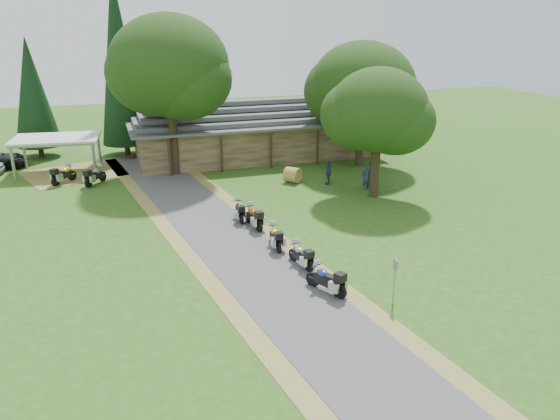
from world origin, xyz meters
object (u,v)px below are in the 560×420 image
object	(u,v)px
lodge	(255,127)
motorcycle_row_d	(254,216)
motorcycle_row_c	(275,236)
motorcycle_carport_a	(63,174)
hay_bale	(293,175)
motorcycle_row_b	(301,255)
motorcycle_row_a	(326,278)
motorcycle_carport_b	(95,175)
carport	(58,155)
motorcycle_row_e	(239,210)

from	to	relation	value
lodge	motorcycle_row_d	xyz separation A→B (m)	(-4.90, -16.82, -1.76)
motorcycle_row_c	motorcycle_carport_a	bearing A→B (deg)	38.19
motorcycle_row_c	hay_bale	bearing A→B (deg)	-19.96
motorcycle_row_d	motorcycle_row_b	bearing A→B (deg)	-179.60
motorcycle_row_a	motorcycle_row_d	bearing A→B (deg)	-20.37
hay_bale	motorcycle_carport_a	bearing A→B (deg)	162.33
motorcycle_row_b	motorcycle_carport_b	xyz separation A→B (m)	(-9.28, 17.66, 0.09)
motorcycle_carport_a	hay_bale	distance (m)	16.66
motorcycle_row_b	motorcycle_row_d	bearing A→B (deg)	-4.34
motorcycle_row_a	motorcycle_carport_a	xyz separation A→B (m)	(-11.57, 21.54, 0.04)
carport	hay_bale	xyz separation A→B (m)	(16.31, -8.42, -0.82)
motorcycle_row_a	motorcycle_row_c	world-z (taller)	motorcycle_row_a
motorcycle_row_b	motorcycle_carport_b	distance (m)	19.95
carport	motorcycle_row_d	bearing A→B (deg)	-48.98
motorcycle_row_b	motorcycle_row_e	xyz separation A→B (m)	(-1.22, 7.25, 0.00)
motorcycle_row_b	motorcycle_carport_a	xyz separation A→B (m)	(-11.47, 18.70, 0.09)
carport	hay_bale	distance (m)	18.38
hay_bale	motorcycle_row_e	bearing A→B (deg)	-131.37
carport	motorcycle_row_a	bearing A→B (deg)	-57.61
lodge	motorcycle_row_a	bearing A→B (deg)	-99.03
motorcycle_row_e	hay_bale	size ratio (longest dim) A/B	1.63
carport	motorcycle_row_d	distance (m)	19.76
motorcycle_row_d	motorcycle_carport_a	xyz separation A→B (m)	(-10.72, 12.94, 0.03)
motorcycle_row_d	motorcycle_carport_a	bearing A→B (deg)	32.61
motorcycle_row_c	motorcycle_row_e	size ratio (longest dim) A/B	1.02
lodge	carport	world-z (taller)	lodge
motorcycle_row_e	carport	bearing A→B (deg)	39.84
motorcycle_row_d	motorcycle_row_e	bearing A→B (deg)	10.41
motorcycle_row_b	motorcycle_row_a	bearing A→B (deg)	170.43
lodge	carport	distance (m)	16.10
lodge	motorcycle_carport_a	xyz separation A→B (m)	(-15.62, -3.88, -1.73)
motorcycle_row_b	motorcycle_carport_a	world-z (taller)	motorcycle_carport_a
motorcycle_row_c	motorcycle_row_e	world-z (taller)	motorcycle_row_c
motorcycle_row_b	motorcycle_row_e	distance (m)	7.35
motorcycle_row_e	motorcycle_carport_a	world-z (taller)	motorcycle_carport_a
motorcycle_carport_a	motorcycle_row_a	bearing A→B (deg)	-110.75
motorcycle_row_a	hay_bale	world-z (taller)	motorcycle_row_a
carport	motorcycle_carport_b	world-z (taller)	carport
lodge	motorcycle_row_a	world-z (taller)	lodge
motorcycle_row_e	hay_bale	xyz separation A→B (m)	(5.63, 6.39, -0.06)
motorcycle_row_a	motorcycle_carport_a	world-z (taller)	motorcycle_carport_a
motorcycle_row_a	motorcycle_carport_b	xyz separation A→B (m)	(-9.39, 20.50, 0.04)
carport	motorcycle_carport_b	distance (m)	5.17
carport	motorcycle_row_e	bearing A→B (deg)	-47.55
carport	motorcycle_row_a	distance (m)	27.66
motorcycle_row_c	motorcycle_row_d	world-z (taller)	motorcycle_row_d
lodge	motorcycle_carport_b	size ratio (longest dim) A/B	10.23
motorcycle_row_a	motorcycle_carport_b	world-z (taller)	motorcycle_carport_b
lodge	motorcycle_row_b	size ratio (longest dim) A/B	11.73
motorcycle_carport_b	lodge	bearing A→B (deg)	-33.15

